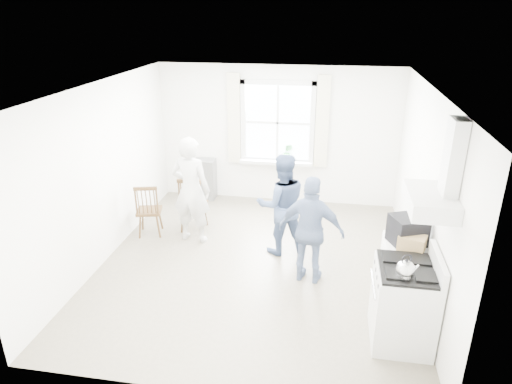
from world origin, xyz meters
name	(u,v)px	position (x,y,z in m)	size (l,w,h in m)	color
room_shell	(255,182)	(0.00, 0.00, 1.30)	(4.62, 5.12, 2.64)	#786F5C
window_assembly	(277,128)	(0.00, 2.45, 1.46)	(1.88, 0.24, 1.70)	white
range_hood	(438,186)	(2.07, -1.35, 1.90)	(0.45, 0.76, 0.94)	silver
shelf_unit	(205,179)	(-1.40, 2.33, 0.40)	(0.40, 0.30, 0.80)	gray
gas_stove	(404,304)	(1.91, -1.35, 0.48)	(0.68, 0.76, 1.12)	silver
kettle	(405,270)	(1.84, -1.56, 1.04)	(0.19, 0.19, 0.28)	silver
low_cabinet	(402,273)	(1.98, -0.65, 0.45)	(0.50, 0.55, 0.90)	silver
stereo_stack	(408,230)	(1.97, -0.69, 1.07)	(0.49, 0.47, 0.35)	black
cardboard_box	(412,243)	(2.00, -0.87, 1.00)	(0.30, 0.21, 0.19)	#987A49
windsor_chair_a	(148,205)	(-1.88, 0.58, 0.56)	(0.47, 0.46, 0.92)	#3F2914
windsor_chair_b	(191,199)	(-1.23, 0.86, 0.60)	(0.42, 0.41, 0.98)	#3F2914
person_left	(191,190)	(-1.13, 0.60, 0.87)	(0.64, 0.64, 1.74)	silver
person_mid	(282,205)	(0.33, 0.45, 0.79)	(0.77, 0.77, 1.58)	#3F5175
person_right	(311,231)	(0.81, -0.29, 0.77)	(0.90, 0.90, 1.53)	navy
potted_plant	(288,153)	(0.21, 2.36, 1.02)	(0.19, 0.19, 0.34)	#367B41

